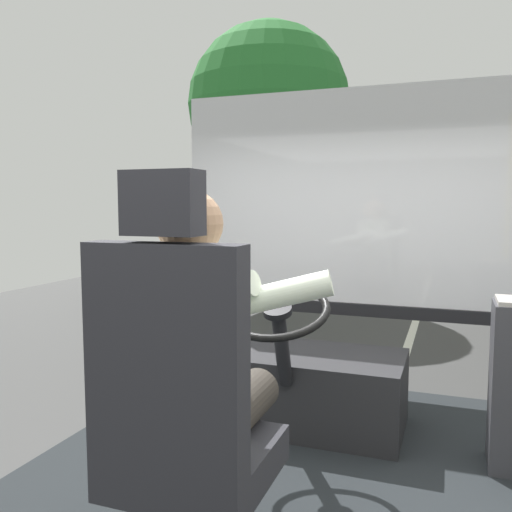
# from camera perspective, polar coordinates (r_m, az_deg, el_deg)

# --- Properties ---
(ground) EXTENTS (18.00, 44.00, 0.06)m
(ground) POSITION_cam_1_polar(r_m,az_deg,el_deg) (10.88, 17.14, -5.37)
(ground) COLOR #353535
(driver_seat) EXTENTS (0.48, 0.48, 1.30)m
(driver_seat) POSITION_cam_1_polar(r_m,az_deg,el_deg) (1.71, -7.80, -17.04)
(driver_seat) COLOR black
(driver_seat) RESTS_ON bus_floor
(bus_driver) EXTENTS (0.79, 0.55, 0.81)m
(bus_driver) POSITION_cam_1_polar(r_m,az_deg,el_deg) (1.74, -6.23, -9.86)
(bus_driver) COLOR #332D28
(bus_driver) RESTS_ON driver_seat
(steering_console) EXTENTS (1.10, 0.94, 0.81)m
(steering_console) POSITION_cam_1_polar(r_m,az_deg,el_deg) (3.00, 4.72, -13.57)
(steering_console) COLOR black
(steering_console) RESTS_ON bus_floor
(windshield_panel) EXTENTS (2.50, 0.08, 1.48)m
(windshield_panel) POSITION_cam_1_polar(r_m,az_deg,el_deg) (3.54, 11.63, 2.91)
(windshield_panel) COLOR silver
(street_tree) EXTENTS (3.24, 3.24, 5.59)m
(street_tree) POSITION_cam_1_polar(r_m,az_deg,el_deg) (11.16, 1.39, 15.68)
(street_tree) COLOR #4C3828
(street_tree) RESTS_ON ground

